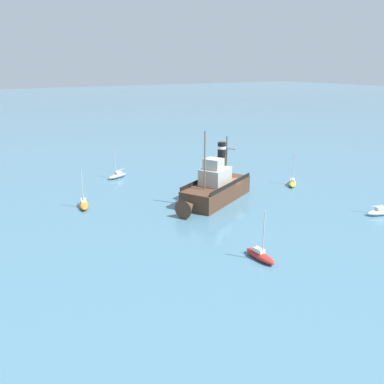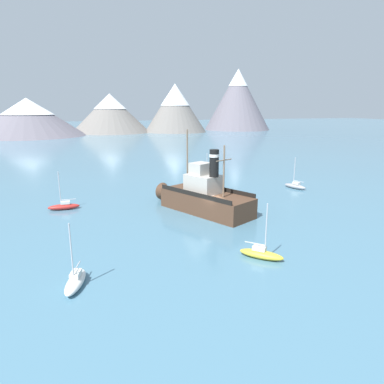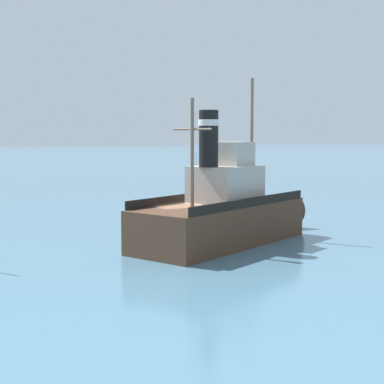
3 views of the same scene
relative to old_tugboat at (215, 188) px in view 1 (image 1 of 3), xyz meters
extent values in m
plane|color=#477289|center=(-0.02, -3.29, -1.83)|extent=(600.00, 600.00, 0.00)
cube|color=#4C3323|center=(0.27, -0.55, -0.63)|extent=(9.22, 12.71, 2.40)
cone|color=#4C3323|center=(-2.89, 5.92, -0.63)|extent=(3.17, 3.19, 2.35)
cube|color=#B2ADA3|center=(0.05, -0.10, 1.67)|extent=(4.45, 4.91, 2.20)
cube|color=#B2ADA3|center=(-0.17, 0.35, 3.47)|extent=(2.85, 2.76, 1.40)
cylinder|color=black|center=(0.80, -1.63, 4.37)|extent=(1.10, 1.10, 3.20)
cylinder|color=silver|center=(0.80, -1.63, 5.27)|extent=(1.16, 1.16, 0.35)
cylinder|color=#75604C|center=(-1.18, 2.41, 4.32)|extent=(0.20, 0.20, 7.50)
cylinder|color=#75604C|center=(1.46, -2.98, 3.57)|extent=(0.20, 0.20, 6.00)
cylinder|color=#75604C|center=(1.46, -2.98, 4.89)|extent=(2.39, 1.25, 0.12)
cube|color=black|center=(-1.67, -1.50, 0.82)|extent=(5.11, 10.30, 0.50)
cube|color=black|center=(2.21, 0.39, 0.82)|extent=(5.11, 10.30, 0.50)
ellipsoid|color=orange|center=(6.99, 15.73, -1.48)|extent=(3.96, 2.08, 0.70)
cube|color=silver|center=(7.19, 15.68, -0.95)|extent=(1.23, 0.91, 0.36)
cylinder|color=#B7B7BC|center=(6.70, 15.81, 0.97)|extent=(0.10, 0.10, 4.20)
cylinder|color=#B7B7BC|center=(7.57, 15.57, -0.58)|extent=(1.75, 0.56, 0.08)
ellipsoid|color=gold|center=(-0.07, -14.53, -1.48)|extent=(3.43, 3.49, 0.70)
cube|color=silver|center=(-0.21, -14.39, -0.95)|extent=(1.23, 1.24, 0.36)
cylinder|color=#B7B7BC|center=(0.14, -14.75, 0.97)|extent=(0.10, 0.10, 4.20)
cylinder|color=#B7B7BC|center=(-0.49, -14.10, -0.58)|extent=(1.31, 1.35, 0.08)
ellipsoid|color=gray|center=(18.15, 6.60, -1.48)|extent=(2.36, 3.94, 0.70)
cube|color=silver|center=(18.22, 6.41, -0.95)|extent=(0.99, 1.25, 0.36)
cylinder|color=#B7B7BC|center=(18.04, 6.88, 0.97)|extent=(0.10, 0.10, 4.20)
cylinder|color=#B7B7BC|center=(18.36, 6.04, -0.58)|extent=(0.71, 1.71, 0.08)
ellipsoid|color=white|center=(-15.12, -14.40, -1.48)|extent=(2.10, 3.96, 0.70)
cube|color=silver|center=(-15.07, -14.21, -0.95)|extent=(0.92, 1.23, 0.36)
cylinder|color=#B7B7BC|center=(-14.96, -13.82, -0.58)|extent=(0.57, 1.75, 0.08)
ellipsoid|color=#B22823|center=(-16.36, 6.17, -1.48)|extent=(3.80, 1.11, 0.70)
cube|color=silver|center=(-16.16, 6.17, -0.95)|extent=(1.10, 0.64, 0.36)
cylinder|color=#B7B7BC|center=(-16.66, 6.17, 0.97)|extent=(0.10, 0.10, 4.20)
cylinder|color=#B7B7BC|center=(-15.76, 6.17, -0.58)|extent=(1.80, 0.09, 0.08)
camera|label=1|loc=(-42.51, 30.19, 15.87)|focal=38.00mm
camera|label=2|loc=(-14.36, -38.18, 10.72)|focal=32.00mm
camera|label=3|loc=(30.29, -16.92, 4.58)|focal=55.00mm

